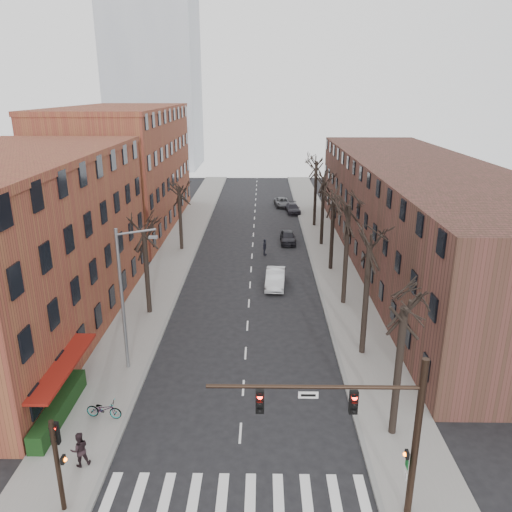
{
  "coord_description": "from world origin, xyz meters",
  "views": [
    {
      "loc": [
        1.07,
        -16.94,
        16.45
      ],
      "look_at": [
        0.57,
        20.14,
        4.0
      ],
      "focal_mm": 35.0,
      "sensor_mm": 36.0,
      "label": 1
    }
  ],
  "objects_px": {
    "parked_car_near": "(288,237)",
    "bicycle": "(104,409)",
    "silver_sedan": "(275,278)",
    "parked_car_mid": "(293,208)"
  },
  "relations": [
    {
      "from": "silver_sedan",
      "to": "bicycle",
      "type": "distance_m",
      "value": 20.94
    },
    {
      "from": "silver_sedan",
      "to": "bicycle",
      "type": "bearing_deg",
      "value": -112.64
    },
    {
      "from": "parked_car_mid",
      "to": "parked_car_near",
      "type": "bearing_deg",
      "value": -100.34
    },
    {
      "from": "parked_car_near",
      "to": "parked_car_mid",
      "type": "bearing_deg",
      "value": 83.1
    },
    {
      "from": "silver_sedan",
      "to": "bicycle",
      "type": "height_order",
      "value": "silver_sedan"
    },
    {
      "from": "parked_car_near",
      "to": "bicycle",
      "type": "bearing_deg",
      "value": -110.67
    },
    {
      "from": "parked_car_mid",
      "to": "silver_sedan",
      "type": "bearing_deg",
      "value": -101.29
    },
    {
      "from": "parked_car_near",
      "to": "parked_car_mid",
      "type": "relative_size",
      "value": 0.93
    },
    {
      "from": "parked_car_near",
      "to": "silver_sedan",
      "type": "bearing_deg",
      "value": -98.9
    },
    {
      "from": "silver_sedan",
      "to": "parked_car_mid",
      "type": "distance_m",
      "value": 27.55
    }
  ]
}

